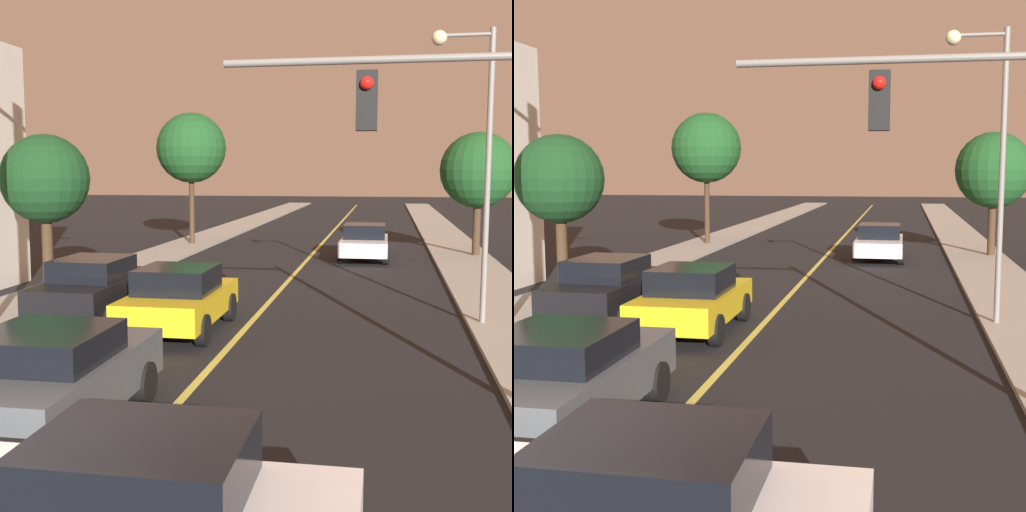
# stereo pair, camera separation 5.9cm
# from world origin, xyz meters

# --- Properties ---
(road_surface) EXTENTS (10.56, 80.00, 0.01)m
(road_surface) POSITION_xyz_m (0.00, 36.00, 0.01)
(road_surface) COLOR black
(road_surface) RESTS_ON ground
(sidewalk_left) EXTENTS (2.50, 80.00, 0.12)m
(sidewalk_left) POSITION_xyz_m (-6.53, 36.00, 0.06)
(sidewalk_left) COLOR #9E998E
(sidewalk_left) RESTS_ON ground
(sidewalk_right) EXTENTS (2.50, 80.00, 0.12)m
(sidewalk_right) POSITION_xyz_m (6.53, 36.00, 0.06)
(sidewalk_right) COLOR #9E998E
(sidewalk_right) RESTS_ON ground
(car_near_lane_front) EXTENTS (2.08, 4.34, 1.52)m
(car_near_lane_front) POSITION_xyz_m (-1.48, 4.00, 0.80)
(car_near_lane_front) COLOR #474C51
(car_near_lane_front) RESTS_ON ground
(car_near_lane_second) EXTENTS (2.03, 4.31, 1.56)m
(car_near_lane_second) POSITION_xyz_m (-1.48, 10.51, 0.80)
(car_near_lane_second) COLOR gold
(car_near_lane_second) RESTS_ON ground
(car_outer_lane_second) EXTENTS (1.91, 4.49, 1.66)m
(car_outer_lane_second) POSITION_xyz_m (-3.80, 11.06, 0.86)
(car_outer_lane_second) COLOR black
(car_outer_lane_second) RESTS_ON ground
(car_far_oncoming) EXTENTS (2.07, 4.76, 1.51)m
(car_far_oncoming) POSITION_xyz_m (2.38, 25.11, 0.78)
(car_far_oncoming) COLOR white
(car_far_oncoming) RESTS_ON ground
(car_crossing_right) EXTENTS (4.12, 2.03, 1.51)m
(car_crossing_right) POSITION_xyz_m (1.11, 0.24, 0.79)
(car_crossing_right) COLOR white
(car_crossing_right) RESTS_ON ground
(traffic_signal_mast) EXTENTS (5.05, 0.42, 5.58)m
(traffic_signal_mast) POSITION_xyz_m (4.45, 5.77, 3.95)
(traffic_signal_mast) COLOR slate
(traffic_signal_mast) RESTS_ON ground
(streetlamp_right) EXTENTS (1.46, 0.36, 6.97)m
(streetlamp_right) POSITION_xyz_m (5.31, 12.31, 4.57)
(streetlamp_right) COLOR slate
(streetlamp_right) RESTS_ON ground
(tree_left_near) EXTENTS (2.59, 2.59, 4.72)m
(tree_left_near) POSITION_xyz_m (-6.51, 13.94, 3.52)
(tree_left_near) COLOR #3D2B1C
(tree_left_near) RESTS_ON ground
(tree_left_far) EXTENTS (3.49, 3.49, 6.54)m
(tree_left_far) POSITION_xyz_m (-6.42, 29.43, 4.90)
(tree_left_far) COLOR #3D2B1C
(tree_left_far) RESTS_ON ground
(tree_right_near) EXTENTS (3.28, 3.28, 5.33)m
(tree_right_near) POSITION_xyz_m (7.15, 26.75, 3.79)
(tree_right_near) COLOR #3D2B1C
(tree_right_near) RESTS_ON ground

